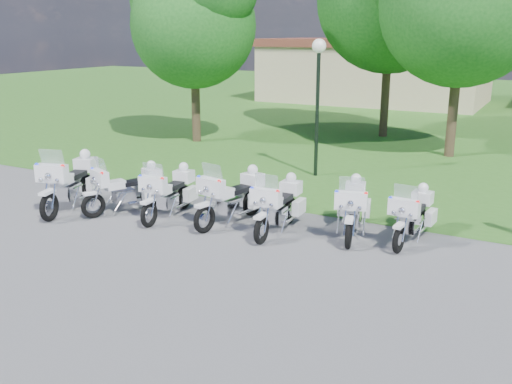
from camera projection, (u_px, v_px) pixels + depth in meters
The scene contains 12 objects.
ground at pixel (254, 251), 12.22m from camera, with size 100.00×100.00×0.00m, color slate.
grass_lawn at pixel (463, 108), 35.09m from camera, with size 100.00×48.00×0.01m, color #336B22.
motorcycle_0 at pixel (71, 181), 15.02m from camera, with size 1.31×2.56×1.76m.
motorcycle_1 at pixel (128, 187), 14.81m from camera, with size 1.33×2.13×1.53m.
motorcycle_2 at pixel (170, 192), 14.42m from camera, with size 0.85×2.28×1.53m.
motorcycle_3 at pixel (233, 196), 13.92m from camera, with size 1.08×2.39×1.62m.
motorcycle_4 at pixel (279, 205), 13.31m from camera, with size 0.79×2.29×1.54m.
motorcycle_5 at pixel (353, 207), 13.12m from camera, with size 1.12×2.26×1.55m.
motorcycle_6 at pixel (413, 215), 12.72m from camera, with size 0.78×2.16×1.45m.
lamp_post at pixel (318, 74), 17.78m from camera, with size 0.44×0.44×4.34m.
tree_0 at pixel (193, 13), 23.15m from camera, with size 5.98×5.11×7.98m.
building_west at pixel (375, 70), 38.12m from camera, with size 14.56×8.32×4.10m.
Camera 1 is at (5.46, -10.02, 4.54)m, focal length 40.00 mm.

